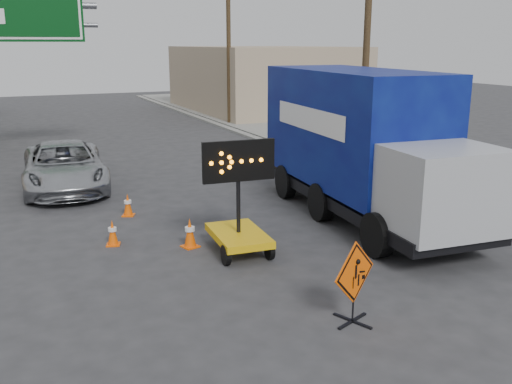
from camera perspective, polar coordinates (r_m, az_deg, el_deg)
ground at (r=10.81m, az=5.23°, el=-12.08°), size 100.00×100.00×0.00m
curb_right at (r=26.71m, az=2.92°, el=4.32°), size 0.40×60.00×0.12m
sidewalk_right at (r=27.82m, az=7.15°, el=4.68°), size 4.00×60.00×0.15m
building_right_far at (r=42.38m, az=0.65°, el=11.23°), size 10.00×14.00×4.60m
highway_gantry at (r=26.32m, az=-24.17°, el=13.92°), size 6.18×0.38×6.90m
utility_pole_near at (r=22.40m, az=10.99°, el=13.99°), size 1.80×0.26×9.00m
utility_pole_far at (r=34.81m, az=-2.75°, el=14.39°), size 1.80×0.26×9.00m
construction_sign at (r=10.30m, az=9.80°, el=-8.68°), size 1.08×0.78×1.53m
arrow_board at (r=13.52m, az=-1.76°, el=-3.61°), size 1.72×1.99×2.72m
pickup_truck at (r=20.49m, az=-18.61°, el=2.46°), size 3.01×5.85×1.58m
box_truck at (r=16.31m, az=10.51°, el=3.90°), size 3.34×8.89×4.13m
cone_a at (r=14.04m, az=-6.63°, el=-4.07°), size 0.46×0.46×0.74m
cone_b at (r=14.54m, az=-14.15°, el=-3.96°), size 0.41×0.41×0.64m
cone_c at (r=16.88m, az=-12.70°, el=-1.25°), size 0.44×0.44×0.66m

